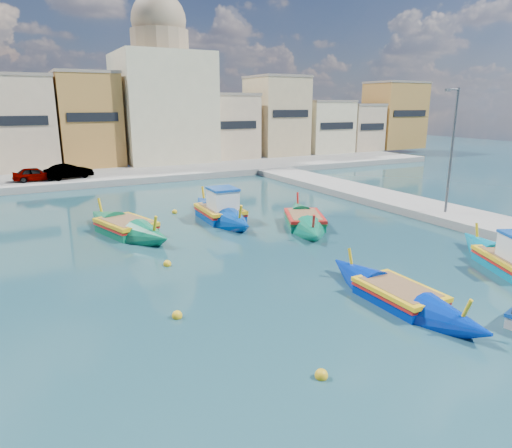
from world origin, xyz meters
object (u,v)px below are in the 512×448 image
object	(u,v)px
luzzu_green	(126,229)
luzzu_blue_south	(399,297)
quay_street_lamp	(451,151)
luzzu_cyan_mid	(304,221)
luzzu_blue_cabin	(220,213)
church_block	(162,92)

from	to	relation	value
luzzu_green	luzzu_blue_south	size ratio (longest dim) A/B	1.13
quay_street_lamp	luzzu_green	size ratio (longest dim) A/B	0.90
quay_street_lamp	luzzu_cyan_mid	world-z (taller)	quay_street_lamp
luzzu_green	luzzu_blue_south	bearing A→B (deg)	-64.52
luzzu_blue_cabin	luzzu_blue_south	xyz separation A→B (m)	(0.70, -14.57, -0.15)
quay_street_lamp	luzzu_blue_cabin	xyz separation A→B (m)	(-12.37, 6.78, -3.95)
church_block	luzzu_blue_south	world-z (taller)	church_block
quay_street_lamp	luzzu_blue_cabin	world-z (taller)	quay_street_lamp
luzzu_cyan_mid	luzzu_blue_south	xyz separation A→B (m)	(-3.09, -10.74, -0.03)
luzzu_cyan_mid	luzzu_green	size ratio (longest dim) A/B	0.97
luzzu_blue_cabin	luzzu_green	size ratio (longest dim) A/B	1.03
church_block	luzzu_blue_cabin	world-z (taller)	church_block
luzzu_cyan_mid	luzzu_green	xyz separation A→B (m)	(-9.79, 3.32, 0.02)
luzzu_cyan_mid	church_block	bearing A→B (deg)	87.90
church_block	luzzu_green	xyz separation A→B (m)	(-10.93, -27.73, -8.12)
luzzu_cyan_mid	luzzu_blue_south	world-z (taller)	luzzu_cyan_mid
church_block	luzzu_cyan_mid	distance (m)	32.13
luzzu_green	luzzu_cyan_mid	bearing A→B (deg)	-18.75
quay_street_lamp	luzzu_blue_south	bearing A→B (deg)	-146.27
luzzu_blue_cabin	luzzu_cyan_mid	xyz separation A→B (m)	(3.79, -3.84, -0.12)
luzzu_green	church_block	bearing A→B (deg)	68.49
church_block	quay_street_lamp	xyz separation A→B (m)	(7.44, -34.00, -4.07)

